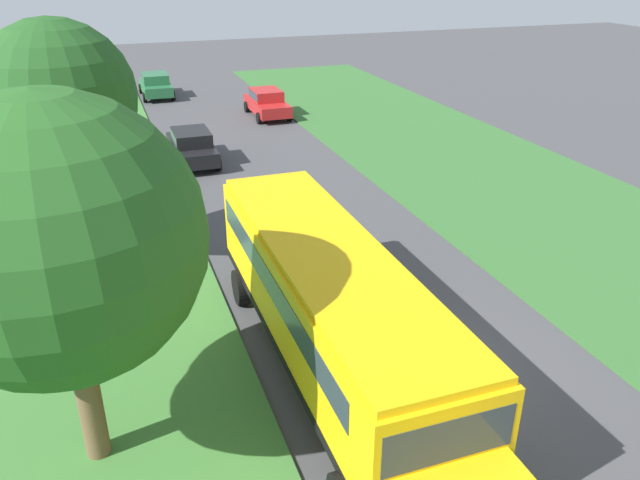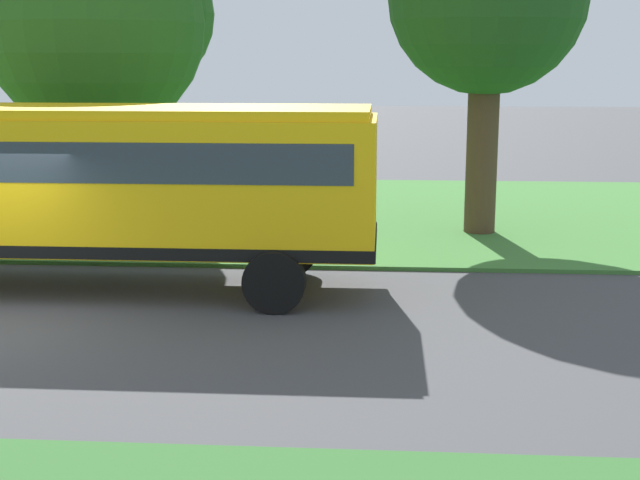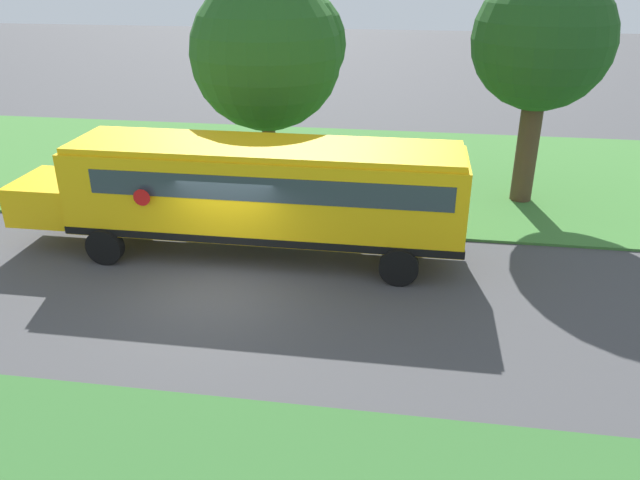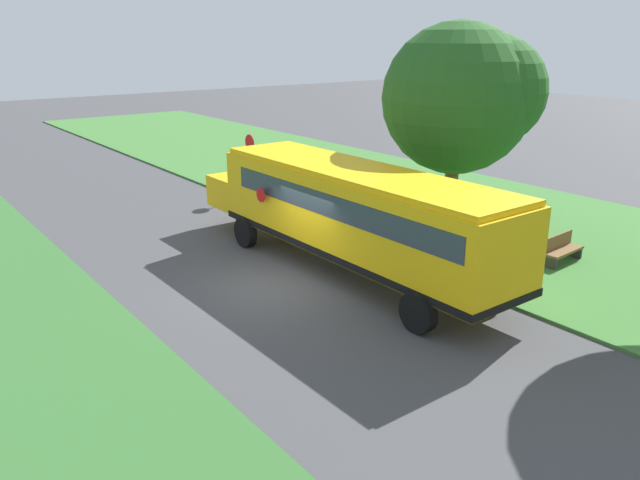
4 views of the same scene
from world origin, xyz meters
name	(u,v)px [view 4 (image 4 of 4)]	position (x,y,z in m)	size (l,w,h in m)	color
ground_plane	(276,285)	(0.00, 0.00, 0.00)	(120.00, 120.00, 0.00)	#424244
grass_verge	(500,222)	(-10.00, 0.00, 0.04)	(12.00, 80.00, 0.08)	#3D7533
school_bus	(351,210)	(-2.32, 0.46, 1.92)	(2.85, 12.42, 3.16)	yellow
oak_tree_beside_bus	(466,97)	(-7.75, -0.16, 4.75)	(5.13, 5.05, 7.19)	brown
stop_sign	(250,158)	(-4.60, -8.89, 1.74)	(0.08, 0.68, 2.74)	gray
park_bench	(561,250)	(-7.88, 3.85, 0.47)	(1.63, 0.60, 0.92)	brown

